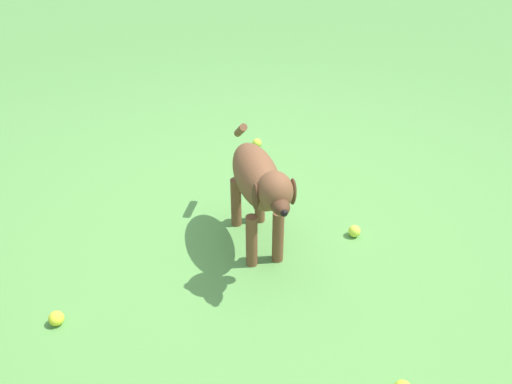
{
  "coord_description": "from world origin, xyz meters",
  "views": [
    {
      "loc": [
        0.65,
        2.1,
        1.67
      ],
      "look_at": [
        0.05,
        0.07,
        0.31
      ],
      "focal_mm": 35.02,
      "sensor_mm": 36.0,
      "label": 1
    }
  ],
  "objects_px": {
    "dog": "(259,182)",
    "tennis_ball_3": "(354,231)",
    "tennis_ball_1": "(257,143)",
    "tennis_ball_2": "(56,318)"
  },
  "relations": [
    {
      "from": "dog",
      "to": "tennis_ball_3",
      "type": "distance_m",
      "value": 0.64
    },
    {
      "from": "tennis_ball_1",
      "to": "tennis_ball_3",
      "type": "height_order",
      "value": "same"
    },
    {
      "from": "dog",
      "to": "tennis_ball_2",
      "type": "relative_size",
      "value": 13.56
    },
    {
      "from": "tennis_ball_2",
      "to": "tennis_ball_3",
      "type": "xyz_separation_m",
      "value": [
        -1.52,
        -0.21,
        0.0
      ]
    },
    {
      "from": "dog",
      "to": "tennis_ball_3",
      "type": "bearing_deg",
      "value": 85.57
    },
    {
      "from": "tennis_ball_1",
      "to": "tennis_ball_3",
      "type": "bearing_deg",
      "value": 100.5
    },
    {
      "from": "tennis_ball_1",
      "to": "tennis_ball_2",
      "type": "height_order",
      "value": "same"
    },
    {
      "from": "dog",
      "to": "tennis_ball_3",
      "type": "height_order",
      "value": "dog"
    },
    {
      "from": "tennis_ball_3",
      "to": "tennis_ball_1",
      "type": "bearing_deg",
      "value": -79.5
    },
    {
      "from": "tennis_ball_1",
      "to": "tennis_ball_2",
      "type": "bearing_deg",
      "value": 46.01
    }
  ]
}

